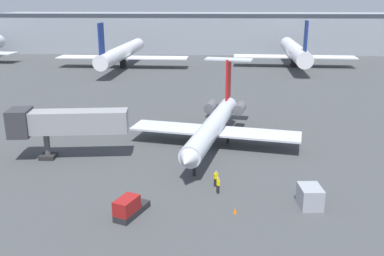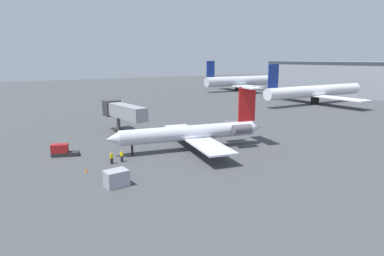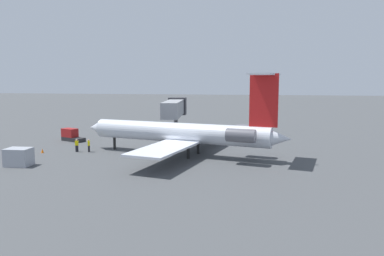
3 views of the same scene
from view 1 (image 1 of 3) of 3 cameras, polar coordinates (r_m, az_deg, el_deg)
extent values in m
cube|color=#424447|center=(54.17, 3.16, -2.90)|extent=(400.00, 400.00, 0.10)
cylinder|color=silver|center=(53.95, 2.83, 0.23)|extent=(7.15, 23.01, 2.42)
cone|color=silver|center=(42.64, -0.64, -4.38)|extent=(2.71, 2.63, 2.30)
cone|color=silver|center=(65.72, 5.10, 3.25)|extent=(2.55, 2.97, 2.06)
cube|color=silver|center=(54.33, 9.08, -0.85)|extent=(10.94, 6.43, 0.24)
cube|color=silver|center=(56.57, -2.77, 0.07)|extent=(10.94, 6.43, 0.24)
cylinder|color=#595960|center=(61.56, 6.42, 2.65)|extent=(2.13, 3.44, 1.50)
cylinder|color=#595960|center=(62.29, 2.57, 2.91)|extent=(2.13, 3.44, 1.50)
cube|color=red|center=(63.01, 4.90, 6.57)|extent=(0.90, 3.18, 5.98)
cube|color=silver|center=(62.55, 4.96, 9.17)|extent=(7.15, 3.76, 0.20)
cylinder|color=black|center=(45.90, 0.30, -5.50)|extent=(0.36, 0.36, 1.61)
cylinder|color=black|center=(56.14, 4.82, -1.29)|extent=(0.36, 0.36, 1.61)
cylinder|color=black|center=(56.74, 1.64, -1.03)|extent=(0.36, 0.36, 1.61)
cube|color=gray|center=(51.76, -15.73, 0.83)|extent=(13.04, 4.04, 2.60)
cube|color=#333338|center=(53.35, -22.05, 0.68)|extent=(2.75, 3.45, 3.20)
cylinder|color=#4C4C51|center=(53.37, -18.85, -2.25)|extent=(0.70, 0.70, 3.22)
cube|color=#262626|center=(53.81, -18.71, -3.61)|extent=(1.80, 1.80, 0.50)
cube|color=black|center=(43.65, 3.21, -7.30)|extent=(0.39, 0.35, 0.85)
cube|color=yellow|center=(43.36, 3.23, -6.42)|extent=(0.47, 0.40, 0.60)
sphere|color=tan|center=(43.20, 3.24, -5.91)|extent=(0.24, 0.24, 0.24)
cube|color=black|center=(42.21, 3.50, -8.18)|extent=(0.30, 0.36, 0.85)
cube|color=yellow|center=(41.91, 3.52, -7.29)|extent=(0.34, 0.45, 0.60)
sphere|color=tan|center=(41.74, 3.53, -6.76)|extent=(0.24, 0.24, 0.24)
cube|color=#262628|center=(38.73, -8.02, -10.99)|extent=(2.81, 4.23, 0.60)
cube|color=maroon|center=(37.70, -8.75, -10.21)|extent=(2.20, 2.75, 1.30)
cube|color=#999EA8|center=(40.89, 15.54, -8.85)|extent=(2.11, 2.71, 1.94)
cone|color=orange|center=(38.74, 5.79, -10.93)|extent=(0.36, 0.36, 0.55)
cube|color=#8C939E|center=(154.34, 3.05, 12.66)|extent=(149.72, 18.71, 13.46)
cube|color=#333842|center=(144.85, 3.10, 14.80)|extent=(149.72, 0.60, 1.20)
cylinder|color=white|center=(119.84, -9.30, 10.02)|extent=(5.07, 42.76, 3.69)
cube|color=navy|center=(100.73, -12.08, 11.64)|extent=(0.43, 4.01, 7.00)
cube|color=white|center=(120.02, -9.27, 9.33)|extent=(36.02, 7.16, 0.30)
cube|color=black|center=(120.24, -9.24, 8.58)|extent=(1.20, 2.80, 2.40)
cylinder|color=white|center=(123.08, 13.59, 10.04)|extent=(6.25, 39.93, 4.07)
cube|color=navy|center=(104.92, 15.02, 11.85)|extent=(0.52, 4.01, 7.00)
cube|color=white|center=(123.27, 13.53, 9.29)|extent=(33.68, 7.83, 0.30)
cube|color=black|center=(123.48, 13.48, 8.55)|extent=(1.20, 2.80, 2.40)
camera|label=2|loc=(50.60, 64.67, 3.11)|focal=30.81mm
camera|label=3|loc=(75.74, 37.99, 6.46)|focal=33.74mm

